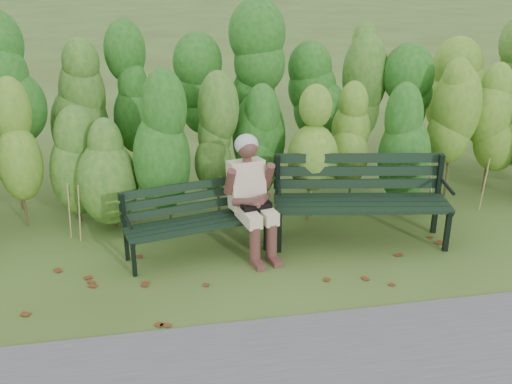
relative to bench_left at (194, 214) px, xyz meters
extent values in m
plane|color=#37461A|center=(0.66, -0.52, -0.46)|extent=(80.00, 80.00, 0.00)
cylinder|color=#47381E|center=(-2.09, 0.78, -0.06)|extent=(0.03, 0.03, 0.80)
ellipsoid|color=#25571C|center=(-2.09, 0.78, 0.58)|extent=(0.64, 0.64, 1.44)
cylinder|color=#47381E|center=(-1.48, 0.78, -0.06)|extent=(0.03, 0.03, 0.80)
ellipsoid|color=#25571C|center=(-1.48, 0.78, 0.58)|extent=(0.64, 0.64, 1.44)
cylinder|color=#47381E|center=(-0.86, 0.78, -0.06)|extent=(0.03, 0.03, 0.80)
ellipsoid|color=#25571C|center=(-0.86, 0.78, 0.58)|extent=(0.64, 0.64, 1.44)
cylinder|color=#47381E|center=(-0.25, 0.78, -0.06)|extent=(0.03, 0.03, 0.80)
ellipsoid|color=#25571C|center=(-0.25, 0.78, 0.58)|extent=(0.64, 0.64, 1.44)
cylinder|color=#47381E|center=(0.36, 0.78, -0.06)|extent=(0.03, 0.03, 0.80)
ellipsoid|color=#25571C|center=(0.36, 0.78, 0.58)|extent=(0.64, 0.64, 1.44)
cylinder|color=#47381E|center=(0.97, 0.78, -0.06)|extent=(0.03, 0.03, 0.80)
ellipsoid|color=#25571C|center=(0.97, 0.78, 0.58)|extent=(0.64, 0.64, 1.44)
cylinder|color=#47381E|center=(1.58, 0.78, -0.06)|extent=(0.03, 0.03, 0.80)
ellipsoid|color=#25571C|center=(1.58, 0.78, 0.58)|extent=(0.64, 0.64, 1.44)
cylinder|color=#47381E|center=(2.19, 0.78, -0.06)|extent=(0.03, 0.03, 0.80)
ellipsoid|color=#25571C|center=(2.19, 0.78, 0.58)|extent=(0.64, 0.64, 1.44)
cylinder|color=#47381E|center=(2.81, 0.78, -0.06)|extent=(0.03, 0.03, 0.80)
ellipsoid|color=#25571C|center=(2.81, 0.78, 0.58)|extent=(0.64, 0.64, 1.44)
cylinder|color=#47381E|center=(3.42, 0.78, -0.06)|extent=(0.03, 0.03, 0.80)
ellipsoid|color=#25571C|center=(3.42, 0.78, 0.58)|extent=(0.64, 0.64, 1.44)
cylinder|color=#47381E|center=(4.03, 0.78, -0.06)|extent=(0.03, 0.03, 0.80)
ellipsoid|color=#25571C|center=(4.03, 0.78, 0.58)|extent=(0.64, 0.64, 1.44)
cylinder|color=#47381E|center=(-2.02, 1.78, 0.09)|extent=(0.04, 0.04, 1.10)
ellipsoid|color=#194E13|center=(-2.02, 1.78, 0.97)|extent=(0.70, 0.70, 1.98)
cylinder|color=#47381E|center=(-1.26, 1.78, 0.09)|extent=(0.04, 0.04, 1.10)
ellipsoid|color=#194E13|center=(-1.26, 1.78, 0.97)|extent=(0.70, 0.70, 1.98)
cylinder|color=#47381E|center=(-0.49, 1.78, 0.09)|extent=(0.04, 0.04, 1.10)
ellipsoid|color=#194E13|center=(-0.49, 1.78, 0.97)|extent=(0.70, 0.70, 1.98)
cylinder|color=#47381E|center=(0.28, 1.78, 0.09)|extent=(0.04, 0.04, 1.10)
ellipsoid|color=#194E13|center=(0.28, 1.78, 0.97)|extent=(0.70, 0.70, 1.98)
cylinder|color=#47381E|center=(1.05, 1.78, 0.09)|extent=(0.04, 0.04, 1.10)
ellipsoid|color=#194E13|center=(1.05, 1.78, 0.97)|extent=(0.70, 0.70, 1.98)
cylinder|color=#47381E|center=(1.82, 1.78, 0.09)|extent=(0.04, 0.04, 1.10)
ellipsoid|color=#194E13|center=(1.82, 1.78, 0.97)|extent=(0.70, 0.70, 1.98)
cylinder|color=#47381E|center=(2.58, 1.78, 0.09)|extent=(0.04, 0.04, 1.10)
ellipsoid|color=#194E13|center=(2.58, 1.78, 0.97)|extent=(0.70, 0.70, 1.98)
cylinder|color=#47381E|center=(3.35, 1.78, 0.09)|extent=(0.04, 0.04, 1.10)
ellipsoid|color=#194E13|center=(3.35, 1.78, 0.97)|extent=(0.70, 0.70, 1.98)
cylinder|color=#47381E|center=(4.12, 1.78, 0.09)|extent=(0.04, 0.04, 1.10)
ellipsoid|color=#194E13|center=(4.12, 1.78, 0.97)|extent=(0.70, 0.70, 1.98)
cylinder|color=#47381E|center=(4.89, 1.78, 0.09)|extent=(0.04, 0.04, 1.10)
cube|color=#572914|center=(-0.13, 0.29, -0.46)|extent=(0.10, 0.11, 0.01)
cube|color=#572914|center=(0.92, -1.38, -0.46)|extent=(0.11, 0.10, 0.01)
cube|color=#572914|center=(0.18, -1.37, -0.46)|extent=(0.11, 0.11, 0.01)
cube|color=#572914|center=(-1.41, -0.57, -0.46)|extent=(0.10, 0.08, 0.01)
cube|color=#572914|center=(2.73, -0.36, -0.46)|extent=(0.09, 0.10, 0.01)
cube|color=#572914|center=(1.65, -0.78, -0.46)|extent=(0.08, 0.10, 0.01)
cube|color=#572914|center=(1.48, -1.00, -0.46)|extent=(0.09, 0.10, 0.01)
cube|color=#572914|center=(1.70, -1.50, -0.46)|extent=(0.11, 0.11, 0.01)
cube|color=#572914|center=(2.75, 0.03, -0.46)|extent=(0.11, 0.11, 0.01)
cube|color=#572914|center=(1.52, -0.64, -0.46)|extent=(0.10, 0.11, 0.01)
cube|color=#572914|center=(2.02, -1.14, -0.46)|extent=(0.11, 0.11, 0.01)
cube|color=#572914|center=(2.14, -1.37, -0.46)|extent=(0.10, 0.08, 0.01)
cube|color=#572914|center=(0.45, 0.04, -0.46)|extent=(0.11, 0.11, 0.01)
cube|color=#572914|center=(-2.03, 0.20, -0.46)|extent=(0.10, 0.08, 0.01)
cube|color=#572914|center=(-1.70, 0.13, -0.46)|extent=(0.10, 0.08, 0.01)
cube|color=#572914|center=(-1.58, -1.62, -0.46)|extent=(0.11, 0.11, 0.01)
cube|color=#572914|center=(2.72, 0.26, -0.46)|extent=(0.10, 0.11, 0.01)
cube|color=#572914|center=(2.13, -1.54, -0.46)|extent=(0.10, 0.09, 0.01)
cube|color=#572914|center=(1.26, -1.05, -0.46)|extent=(0.11, 0.11, 0.01)
cube|color=#572914|center=(3.43, -0.02, -0.46)|extent=(0.10, 0.11, 0.01)
cube|color=black|center=(0.05, -0.25, -0.07)|extent=(1.56, 0.43, 0.03)
cube|color=black|center=(0.03, -0.15, -0.07)|extent=(1.56, 0.43, 0.03)
cube|color=black|center=(0.01, -0.04, -0.07)|extent=(1.56, 0.43, 0.03)
cube|color=black|center=(-0.01, 0.07, -0.07)|extent=(1.56, 0.43, 0.03)
cube|color=black|center=(-0.03, 0.15, 0.03)|extent=(1.55, 0.38, 0.09)
cube|color=black|center=(-0.03, 0.16, 0.15)|extent=(1.55, 0.38, 0.09)
cube|color=black|center=(-0.04, 0.17, 0.27)|extent=(1.55, 0.38, 0.09)
cube|color=black|center=(-0.68, -0.42, -0.27)|extent=(0.05, 0.05, 0.39)
cube|color=black|center=(-0.76, -0.06, -0.07)|extent=(0.05, 0.05, 0.79)
cube|color=black|center=(-0.71, -0.25, -0.09)|extent=(0.14, 0.44, 0.03)
cylinder|color=black|center=(-0.71, -0.30, 0.10)|extent=(0.10, 0.33, 0.03)
cube|color=black|center=(0.79, -0.11, -0.27)|extent=(0.05, 0.05, 0.39)
cube|color=black|center=(0.71, 0.26, -0.07)|extent=(0.05, 0.05, 0.79)
cube|color=black|center=(0.75, 0.07, -0.09)|extent=(0.14, 0.44, 0.03)
cylinder|color=black|center=(0.76, 0.02, 0.10)|extent=(0.10, 0.33, 0.03)
cube|color=black|center=(1.86, -0.32, 0.03)|extent=(1.97, 0.46, 0.04)
cube|color=black|center=(1.89, -0.19, 0.03)|extent=(1.97, 0.46, 0.04)
cube|color=black|center=(1.91, -0.05, 0.03)|extent=(1.97, 0.46, 0.04)
cube|color=black|center=(1.93, 0.08, 0.03)|extent=(1.97, 0.46, 0.04)
cube|color=black|center=(1.95, 0.18, 0.15)|extent=(1.96, 0.40, 0.12)
cube|color=black|center=(1.95, 0.20, 0.31)|extent=(1.96, 0.40, 0.12)
cube|color=black|center=(1.96, 0.22, 0.46)|extent=(1.96, 0.40, 0.12)
cube|color=black|center=(0.93, -0.17, -0.22)|extent=(0.06, 0.06, 0.50)
cube|color=black|center=(1.01, 0.29, 0.03)|extent=(0.06, 0.06, 0.99)
cube|color=black|center=(0.96, 0.04, 0.01)|extent=(0.15, 0.55, 0.04)
cylinder|color=black|center=(0.96, -0.01, 0.25)|extent=(0.11, 0.41, 0.04)
cube|color=black|center=(2.79, -0.50, -0.22)|extent=(0.06, 0.06, 0.50)
cube|color=black|center=(2.87, -0.03, 0.03)|extent=(0.06, 0.06, 0.99)
cube|color=black|center=(2.83, -0.28, 0.01)|extent=(0.15, 0.55, 0.04)
cylinder|color=black|center=(2.82, -0.34, 0.25)|extent=(0.11, 0.41, 0.04)
cube|color=beige|center=(0.57, -0.21, 0.03)|extent=(0.25, 0.48, 0.14)
cube|color=beige|center=(0.76, -0.17, 0.03)|extent=(0.25, 0.48, 0.14)
cylinder|color=#522E27|center=(0.61, -0.39, -0.24)|extent=(0.14, 0.14, 0.44)
cylinder|color=#522E27|center=(0.80, -0.35, -0.24)|extent=(0.14, 0.14, 0.44)
cube|color=#522E27|center=(0.63, -0.48, -0.43)|extent=(0.14, 0.23, 0.07)
cube|color=#522E27|center=(0.82, -0.43, -0.43)|extent=(0.14, 0.23, 0.07)
cube|color=beige|center=(0.61, 0.10, 0.28)|extent=(0.44, 0.35, 0.57)
cylinder|color=#522E27|center=(0.61, 0.08, 0.57)|extent=(0.10, 0.10, 0.11)
sphere|color=#522E27|center=(0.61, 0.07, 0.72)|extent=(0.23, 0.23, 0.23)
ellipsoid|color=gray|center=(0.61, 0.09, 0.74)|extent=(0.26, 0.25, 0.24)
cylinder|color=#522E27|center=(0.40, -0.03, 0.37)|extent=(0.14, 0.24, 0.34)
cylinder|color=#522E27|center=(0.85, 0.06, 0.37)|extent=(0.14, 0.24, 0.34)
cylinder|color=#522E27|center=(0.54, -0.15, 0.17)|extent=(0.28, 0.26, 0.14)
cylinder|color=#522E27|center=(0.77, -0.10, 0.17)|extent=(0.21, 0.30, 0.14)
sphere|color=#522E27|center=(0.67, -0.19, 0.15)|extent=(0.12, 0.12, 0.12)
cube|color=black|center=(0.67, -0.18, 0.07)|extent=(0.35, 0.20, 0.17)
camera|label=1|loc=(-0.44, -6.05, 2.75)|focal=42.00mm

